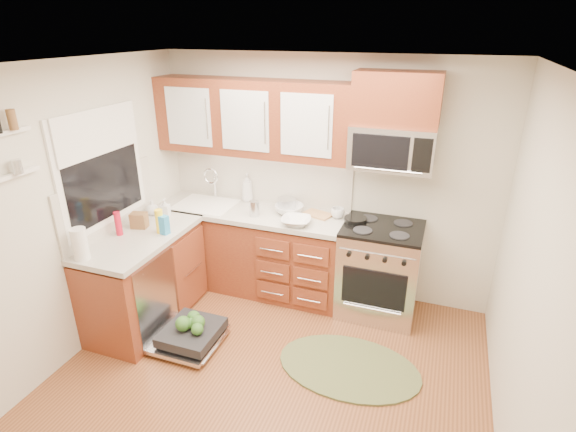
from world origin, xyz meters
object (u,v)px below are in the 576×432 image
at_px(range, 379,270).
at_px(sink, 206,215).
at_px(skillet, 355,219).
at_px(upper_cabinets, 252,118).
at_px(paper_towel_roll, 80,244).
at_px(cutting_board, 318,214).
at_px(bowl_a, 296,221).
at_px(rug, 349,367).
at_px(dishwasher, 189,335).
at_px(bowl_b, 289,209).
at_px(microwave, 392,147).
at_px(stock_pot, 287,204).
at_px(cup, 338,213).

relative_size(range, sink, 1.53).
height_order(sink, skillet, skillet).
xyz_separation_m(upper_cabinets, skillet, (1.12, -0.11, -0.90)).
bearing_deg(paper_towel_roll, cutting_board, 44.63).
bearing_deg(bowl_a, paper_towel_roll, -138.93).
distance_m(rug, paper_towel_roll, 2.50).
relative_size(upper_cabinets, skillet, 9.17).
distance_m(upper_cabinets, dishwasher, 2.19).
bearing_deg(dishwasher, rug, 7.37).
relative_size(dishwasher, skillet, 3.13).
distance_m(bowl_a, bowl_b, 0.30).
relative_size(upper_cabinets, bowl_a, 7.09).
bearing_deg(range, paper_towel_roll, -147.55).
xyz_separation_m(skillet, paper_towel_roll, (-2.00, -1.49, 0.09)).
bearing_deg(microwave, upper_cabinets, 178.98).
bearing_deg(range, sink, -179.70).
height_order(upper_cabinets, rug, upper_cabinets).
bearing_deg(sink, paper_towel_roll, -103.66).
relative_size(range, paper_towel_roll, 3.43).
height_order(microwave, dishwasher, microwave).
relative_size(microwave, dishwasher, 1.09).
bearing_deg(bowl_b, cutting_board, 9.94).
height_order(rug, paper_towel_roll, paper_towel_roll).
distance_m(microwave, skillet, 0.79).
xyz_separation_m(microwave, skillet, (-0.28, -0.08, -0.73)).
xyz_separation_m(upper_cabinets, sink, (-0.52, -0.16, -1.07)).
relative_size(skillet, stock_pot, 1.10).
xyz_separation_m(microwave, stock_pot, (-1.05, 0.05, -0.71)).
height_order(stock_pot, paper_towel_roll, paper_towel_roll).
distance_m(paper_towel_roll, bowl_b, 2.00).
bearing_deg(dishwasher, cutting_board, 55.77).
distance_m(stock_pot, cup, 0.57).
distance_m(upper_cabinets, paper_towel_roll, 1.99).
xyz_separation_m(sink, paper_towel_roll, (-0.35, -1.44, 0.26)).
relative_size(skillet, cup, 1.64).
xyz_separation_m(range, rug, (-0.07, -0.94, -0.46)).
bearing_deg(bowl_a, cup, 41.37).
xyz_separation_m(range, skillet, (-0.28, 0.04, 0.50)).
relative_size(cutting_board, bowl_b, 0.96).
bearing_deg(sink, microwave, 3.85).
bearing_deg(rug, upper_cabinets, 140.78).
bearing_deg(microwave, sink, -176.15).
relative_size(upper_cabinets, microwave, 2.70).
height_order(microwave, sink, microwave).
bearing_deg(paper_towel_roll, dishwasher, 23.39).
distance_m(sink, rug, 2.22).
bearing_deg(skillet, bowl_a, -158.08).
distance_m(upper_cabinets, stock_pot, 0.96).
bearing_deg(microwave, skillet, -163.77).
distance_m(skillet, bowl_a, 0.59).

